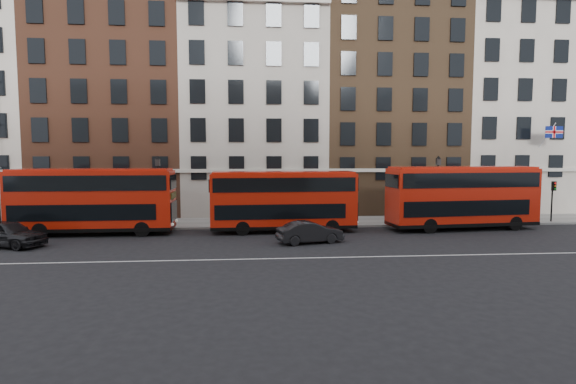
{
  "coord_description": "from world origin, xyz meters",
  "views": [
    {
      "loc": [
        -0.42,
        -25.67,
        5.58
      ],
      "look_at": [
        2.15,
        5.0,
        3.0
      ],
      "focal_mm": 28.0,
      "sensor_mm": 36.0,
      "label": 1
    }
  ],
  "objects": [
    {
      "name": "ground",
      "position": [
        0.0,
        0.0,
        0.0
      ],
      "size": [
        120.0,
        120.0,
        0.0
      ],
      "primitive_type": "plane",
      "color": "black",
      "rests_on": "ground"
    },
    {
      "name": "bus_b",
      "position": [
        -11.35,
        6.31,
        2.46
      ],
      "size": [
        10.96,
        2.74,
        4.59
      ],
      "rotation": [
        0.0,
        0.0,
        0.01
      ],
      "color": "red",
      "rests_on": "ground"
    },
    {
      "name": "road_centre_line",
      "position": [
        0.0,
        -2.0,
        0.01
      ],
      "size": [
        70.0,
        0.12,
        0.01
      ],
      "primitive_type": "cube",
      "color": "white",
      "rests_on": "ground"
    },
    {
      "name": "traffic_light",
      "position": [
        23.92,
        8.47,
        2.45
      ],
      "size": [
        0.25,
        0.45,
        3.27
      ],
      "color": "black",
      "rests_on": "pavement"
    },
    {
      "name": "lamp_post_left",
      "position": [
        -7.32,
        8.55,
        3.08
      ],
      "size": [
        0.44,
        0.44,
        5.33
      ],
      "color": "black",
      "rests_on": "pavement"
    },
    {
      "name": "kerb",
      "position": [
        0.0,
        8.0,
        0.08
      ],
      "size": [
        80.0,
        0.3,
        0.16
      ],
      "primitive_type": "cube",
      "color": "gray",
      "rests_on": "ground"
    },
    {
      "name": "lamp_post_right",
      "position": [
        14.52,
        9.04,
        3.08
      ],
      "size": [
        0.44,
        0.44,
        5.33
      ],
      "color": "black",
      "rests_on": "pavement"
    },
    {
      "name": "bus_c",
      "position": [
        1.89,
        6.31,
        2.34
      ],
      "size": [
        10.47,
        2.88,
        4.36
      ],
      "rotation": [
        0.0,
        0.0,
        0.03
      ],
      "color": "red",
      "rests_on": "ground"
    },
    {
      "name": "car_rear",
      "position": [
        -15.11,
        2.44,
        0.82
      ],
      "size": [
        5.15,
        3.42,
        1.63
      ],
      "primitive_type": "imported",
      "rotation": [
        0.0,
        0.0,
        1.23
      ],
      "color": "black",
      "rests_on": "ground"
    },
    {
      "name": "building_terrace",
      "position": [
        -0.31,
        17.88,
        10.24
      ],
      "size": [
        64.0,
        11.95,
        22.0
      ],
      "color": "beige",
      "rests_on": "ground"
    },
    {
      "name": "car_front",
      "position": [
        3.29,
        2.12,
        0.69
      ],
      "size": [
        4.4,
        2.45,
        1.37
      ],
      "primitive_type": "imported",
      "rotation": [
        0.0,
        0.0,
        1.82
      ],
      "color": "black",
      "rests_on": "ground"
    },
    {
      "name": "pavement",
      "position": [
        0.0,
        10.5,
        0.07
      ],
      "size": [
        80.0,
        5.0,
        0.15
      ],
      "primitive_type": "cube",
      "color": "gray",
      "rests_on": "ground"
    },
    {
      "name": "bus_d",
      "position": [
        15.22,
        6.31,
        2.51
      ],
      "size": [
        11.35,
        3.73,
        4.69
      ],
      "rotation": [
        0.0,
        0.0,
        0.1
      ],
      "color": "red",
      "rests_on": "ground"
    },
    {
      "name": "iron_railings",
      "position": [
        0.0,
        12.7,
        0.65
      ],
      "size": [
        6.6,
        0.06,
        1.0
      ],
      "primitive_type": null,
      "color": "black",
      "rests_on": "pavement"
    }
  ]
}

